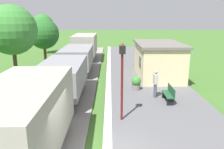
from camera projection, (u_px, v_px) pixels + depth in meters
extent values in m
cube|color=gray|center=(21.00, 117.00, 7.43)|extent=(2.50, 5.60, 2.20)
cube|color=black|center=(24.00, 143.00, 7.67)|extent=(2.10, 5.15, 0.50)
cylinder|color=black|center=(40.00, 125.00, 9.47)|extent=(1.56, 0.84, 0.84)
cylinder|color=black|center=(47.00, 109.00, 10.53)|extent=(0.20, 0.30, 0.20)
cube|color=gray|center=(62.00, 75.00, 13.90)|extent=(2.50, 5.60, 1.60)
cube|color=black|center=(63.00, 85.00, 14.06)|extent=(2.10, 5.15, 0.50)
cylinder|color=black|center=(68.00, 81.00, 15.86)|extent=(1.56, 0.84, 0.84)
cylinder|color=black|center=(57.00, 99.00, 12.39)|extent=(1.56, 0.84, 0.84)
cylinder|color=black|center=(71.00, 74.00, 16.92)|extent=(0.20, 0.30, 0.20)
cylinder|color=black|center=(51.00, 103.00, 11.20)|extent=(0.20, 0.30, 0.20)
cube|color=gray|center=(77.00, 56.00, 20.29)|extent=(2.50, 5.60, 1.60)
cube|color=black|center=(78.00, 64.00, 20.45)|extent=(2.10, 5.15, 0.50)
cylinder|color=black|center=(80.00, 62.00, 22.25)|extent=(1.56, 0.84, 0.84)
cylinder|color=black|center=(75.00, 71.00, 18.78)|extent=(1.56, 0.84, 0.84)
cylinder|color=black|center=(82.00, 58.00, 23.31)|extent=(0.20, 0.30, 0.20)
cylinder|color=black|center=(72.00, 71.00, 17.59)|extent=(0.20, 0.30, 0.20)
cube|color=gray|center=(85.00, 44.00, 26.60)|extent=(2.50, 5.60, 2.20)
cube|color=black|center=(85.00, 52.00, 26.84)|extent=(2.10, 5.15, 0.50)
cylinder|color=black|center=(87.00, 52.00, 28.64)|extent=(1.56, 0.84, 0.84)
cylinder|color=black|center=(84.00, 57.00, 25.17)|extent=(1.56, 0.84, 0.84)
cylinder|color=black|center=(88.00, 49.00, 29.70)|extent=(0.20, 0.30, 0.20)
cylinder|color=black|center=(82.00, 57.00, 23.98)|extent=(0.20, 0.30, 0.20)
cube|color=beige|center=(158.00, 61.00, 18.40)|extent=(3.20, 5.50, 2.60)
cube|color=#66605B|center=(159.00, 44.00, 18.05)|extent=(3.50, 5.80, 0.18)
cube|color=black|center=(140.00, 62.00, 17.29)|extent=(0.03, 0.90, 0.80)
cube|color=#1E4C2D|center=(168.00, 94.00, 13.17)|extent=(0.42, 1.50, 0.04)
cube|color=#1E4C2D|center=(171.00, 90.00, 13.12)|extent=(0.04, 1.50, 0.45)
cube|color=black|center=(170.00, 102.00, 12.65)|extent=(0.38, 0.06, 0.42)
cube|color=black|center=(165.00, 95.00, 13.81)|extent=(0.38, 0.06, 0.42)
cylinder|color=#474C66|center=(155.00, 91.00, 13.81)|extent=(0.15, 0.15, 0.86)
cylinder|color=#474C66|center=(155.00, 90.00, 13.96)|extent=(0.15, 0.15, 0.86)
cube|color=#B2ADA8|center=(156.00, 79.00, 13.70)|extent=(0.25, 0.39, 0.60)
sphere|color=tan|center=(156.00, 72.00, 13.59)|extent=(0.22, 0.22, 0.22)
cylinder|color=slate|center=(136.00, 87.00, 15.38)|extent=(0.56, 0.56, 0.34)
sphere|color=#387A33|center=(136.00, 81.00, 15.27)|extent=(0.64, 0.64, 0.64)
cylinder|color=#591414|center=(122.00, 88.00, 10.58)|extent=(0.11, 0.11, 3.20)
cube|color=black|center=(122.00, 50.00, 10.13)|extent=(0.28, 0.28, 0.36)
sphere|color=#F2E5BF|center=(122.00, 50.00, 10.13)|extent=(0.20, 0.20, 0.20)
cone|color=#591414|center=(122.00, 44.00, 10.07)|extent=(0.20, 0.20, 0.16)
cylinder|color=#4C3823|center=(16.00, 67.00, 17.03)|extent=(0.28, 0.28, 2.76)
sphere|color=#387A33|center=(12.00, 30.00, 16.35)|extent=(3.59, 3.59, 3.59)
cylinder|color=#4C3823|center=(45.00, 56.00, 23.42)|extent=(0.28, 0.28, 2.20)
sphere|color=#235B23|center=(44.00, 34.00, 22.86)|extent=(3.05, 3.05, 3.05)
cylinder|color=#4C3823|center=(44.00, 44.00, 31.01)|extent=(0.28, 0.28, 2.84)
sphere|color=#2D6B28|center=(43.00, 25.00, 30.39)|extent=(2.86, 2.86, 2.86)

